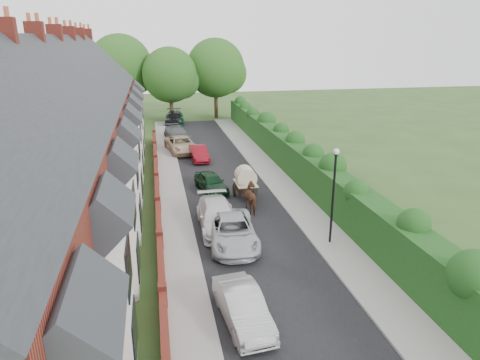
{
  "coord_description": "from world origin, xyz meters",
  "views": [
    {
      "loc": [
        -5.24,
        -14.92,
        10.32
      ],
      "look_at": [
        -0.43,
        8.86,
        2.2
      ],
      "focal_mm": 32.0,
      "sensor_mm": 36.0,
      "label": 1
    }
  ],
  "objects_px": {
    "car_grey": "(177,134)",
    "horse_cart": "(246,181)",
    "car_silver_b": "(233,231)",
    "horse": "(253,198)",
    "car_silver_a": "(243,307)",
    "car_beige": "(181,145)",
    "car_black": "(174,118)",
    "lamppost": "(334,185)",
    "car_white": "(217,216)",
    "car_red": "(199,153)",
    "car_green": "(211,182)"
  },
  "relations": [
    {
      "from": "car_grey",
      "to": "horse_cart",
      "type": "bearing_deg",
      "value": -90.6
    },
    {
      "from": "lamppost",
      "to": "car_grey",
      "type": "relative_size",
      "value": 1.04
    },
    {
      "from": "car_silver_b",
      "to": "horse",
      "type": "relative_size",
      "value": 2.56
    },
    {
      "from": "car_grey",
      "to": "car_black",
      "type": "height_order",
      "value": "car_black"
    },
    {
      "from": "car_silver_a",
      "to": "car_beige",
      "type": "relative_size",
      "value": 0.77
    },
    {
      "from": "lamppost",
      "to": "car_black",
      "type": "xyz_separation_m",
      "value": [
        -6.2,
        34.6,
        -2.52
      ]
    },
    {
      "from": "car_silver_a",
      "to": "car_black",
      "type": "relative_size",
      "value": 0.89
    },
    {
      "from": "car_silver_a",
      "to": "car_grey",
      "type": "xyz_separation_m",
      "value": [
        -0.58,
        31.04,
        0.05
      ]
    },
    {
      "from": "lamppost",
      "to": "car_black",
      "type": "relative_size",
      "value": 1.13
    },
    {
      "from": "car_red",
      "to": "horse",
      "type": "bearing_deg",
      "value": -83.63
    },
    {
      "from": "lamppost",
      "to": "car_red",
      "type": "height_order",
      "value": "lamppost"
    },
    {
      "from": "car_white",
      "to": "horse_cart",
      "type": "height_order",
      "value": "horse_cart"
    },
    {
      "from": "lamppost",
      "to": "car_black",
      "type": "bearing_deg",
      "value": 100.16
    },
    {
      "from": "car_silver_b",
      "to": "car_red",
      "type": "bearing_deg",
      "value": 93.95
    },
    {
      "from": "car_green",
      "to": "car_black",
      "type": "bearing_deg",
      "value": 80.55
    },
    {
      "from": "car_grey",
      "to": "car_red",
      "type": "bearing_deg",
      "value": -91.61
    },
    {
      "from": "car_silver_a",
      "to": "car_white",
      "type": "xyz_separation_m",
      "value": [
        0.32,
        8.51,
        0.08
      ]
    },
    {
      "from": "car_green",
      "to": "car_black",
      "type": "distance_m",
      "value": 25.31
    },
    {
      "from": "car_silver_b",
      "to": "car_green",
      "type": "distance_m",
      "value": 8.32
    },
    {
      "from": "car_white",
      "to": "car_silver_a",
      "type": "bearing_deg",
      "value": -91.54
    },
    {
      "from": "lamppost",
      "to": "horse",
      "type": "bearing_deg",
      "value": 119.59
    },
    {
      "from": "car_silver_b",
      "to": "car_red",
      "type": "xyz_separation_m",
      "value": [
        0.0,
        16.42,
        -0.08
      ]
    },
    {
      "from": "car_white",
      "to": "car_silver_b",
      "type": "bearing_deg",
      "value": -75.79
    },
    {
      "from": "car_black",
      "to": "car_white",
      "type": "bearing_deg",
      "value": -76.15
    },
    {
      "from": "car_white",
      "to": "horse_cart",
      "type": "bearing_deg",
      "value": 60.18
    },
    {
      "from": "car_silver_b",
      "to": "car_green",
      "type": "xyz_separation_m",
      "value": [
        0.0,
        8.32,
        -0.06
      ]
    },
    {
      "from": "lamppost",
      "to": "car_green",
      "type": "xyz_separation_m",
      "value": [
        -5.0,
        9.32,
        -2.64
      ]
    },
    {
      "from": "lamppost",
      "to": "horse",
      "type": "distance_m",
      "value": 6.45
    },
    {
      "from": "car_beige",
      "to": "horse_cart",
      "type": "distance_m",
      "value": 13.63
    },
    {
      "from": "car_white",
      "to": "car_beige",
      "type": "bearing_deg",
      "value": 93.24
    },
    {
      "from": "lamppost",
      "to": "car_grey",
      "type": "xyz_separation_m",
      "value": [
        -6.4,
        25.58,
        -2.58
      ]
    },
    {
      "from": "car_grey",
      "to": "car_black",
      "type": "xyz_separation_m",
      "value": [
        0.2,
        9.02,
        0.06
      ]
    },
    {
      "from": "car_red",
      "to": "car_white",
      "type": "bearing_deg",
      "value": -95.13
    },
    {
      "from": "lamppost",
      "to": "car_white",
      "type": "height_order",
      "value": "lamppost"
    },
    {
      "from": "car_green",
      "to": "car_black",
      "type": "xyz_separation_m",
      "value": [
        -1.2,
        25.28,
        0.12
      ]
    },
    {
      "from": "car_silver_a",
      "to": "car_black",
      "type": "height_order",
      "value": "car_black"
    },
    {
      "from": "car_green",
      "to": "car_beige",
      "type": "relative_size",
      "value": 0.73
    },
    {
      "from": "car_silver_b",
      "to": "car_black",
      "type": "height_order",
      "value": "car_black"
    },
    {
      "from": "car_grey",
      "to": "horse_cart",
      "type": "relative_size",
      "value": 1.61
    },
    {
      "from": "car_silver_a",
      "to": "car_silver_b",
      "type": "distance_m",
      "value": 6.51
    },
    {
      "from": "car_silver_b",
      "to": "horse",
      "type": "bearing_deg",
      "value": 67.87
    },
    {
      "from": "car_beige",
      "to": "car_black",
      "type": "relative_size",
      "value": 1.16
    },
    {
      "from": "car_white",
      "to": "horse_cart",
      "type": "xyz_separation_m",
      "value": [
        2.55,
        4.33,
        0.52
      ]
    },
    {
      "from": "lamppost",
      "to": "car_red",
      "type": "xyz_separation_m",
      "value": [
        -5.0,
        17.42,
        -2.65
      ]
    },
    {
      "from": "car_silver_a",
      "to": "car_beige",
      "type": "distance_m",
      "value": 26.05
    },
    {
      "from": "car_silver_b",
      "to": "car_beige",
      "type": "distance_m",
      "value": 19.62
    },
    {
      "from": "car_green",
      "to": "car_beige",
      "type": "height_order",
      "value": "car_beige"
    },
    {
      "from": "car_red",
      "to": "car_black",
      "type": "bearing_deg",
      "value": 90.84
    },
    {
      "from": "horse_cart",
      "to": "car_red",
      "type": "bearing_deg",
      "value": 101.55
    },
    {
      "from": "car_red",
      "to": "car_grey",
      "type": "relative_size",
      "value": 0.79
    }
  ]
}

